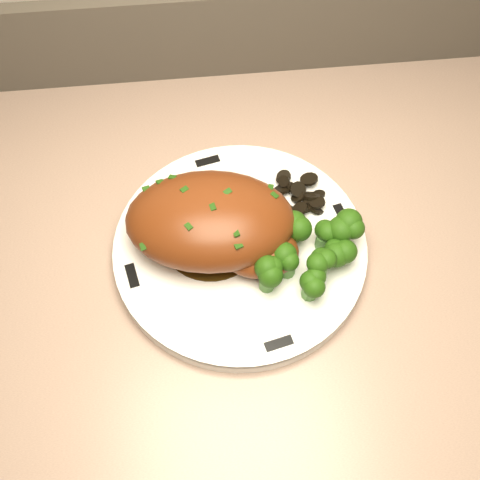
{
  "coord_description": "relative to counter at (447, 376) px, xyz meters",
  "views": [
    {
      "loc": [
        -0.6,
        1.38,
        1.5
      ],
      "look_at": [
        -0.57,
        1.7,
        0.95
      ],
      "focal_mm": 45.0,
      "sensor_mm": 36.0,
      "label": 1
    }
  ],
  "objects": [
    {
      "name": "gravy_pool",
      "position": [
        -0.4,
        0.04,
        0.48
      ],
      "size": [
        0.11,
        0.11,
        0.0
      ],
      "primitive_type": "cylinder",
      "color": "#362409",
      "rests_on": "plate"
    },
    {
      "name": "rim_accent_3",
      "position": [
        -0.34,
        -0.09,
        0.48
      ],
      "size": [
        0.03,
        0.02,
        0.0
      ],
      "primitive_type": "cube",
      "rotation": [
        0.0,
        0.0,
        6.51
      ],
      "color": "black",
      "rests_on": "plate"
    },
    {
      "name": "rim_accent_2",
      "position": [
        -0.48,
        0.0,
        0.48
      ],
      "size": [
        0.02,
        0.03,
        0.0
      ],
      "primitive_type": "cube",
      "rotation": [
        0.0,
        0.0,
        4.94
      ],
      "color": "black",
      "rests_on": "plate"
    },
    {
      "name": "rim_accent_0",
      "position": [
        -0.25,
        0.06,
        0.48
      ],
      "size": [
        0.02,
        0.03,
        0.0
      ],
      "primitive_type": "cube",
      "rotation": [
        0.0,
        0.0,
        1.79
      ],
      "color": "black",
      "rests_on": "plate"
    },
    {
      "name": "counter",
      "position": [
        0.0,
        0.0,
        0.0
      ],
      "size": [
        2.13,
        0.7,
        1.04
      ],
      "color": "brown",
      "rests_on": "ground"
    },
    {
      "name": "rim_accent_1",
      "position": [
        -0.39,
        0.15,
        0.48
      ],
      "size": [
        0.03,
        0.02,
        0.0
      ],
      "primitive_type": "cube",
      "rotation": [
        0.0,
        0.0,
        3.36
      ],
      "color": "black",
      "rests_on": "plate"
    },
    {
      "name": "plate",
      "position": [
        -0.37,
        0.03,
        0.47
      ],
      "size": [
        0.3,
        0.3,
        0.02
      ],
      "primitive_type": "cylinder",
      "rotation": [
        0.0,
        0.0,
        0.08
      ],
      "color": "white",
      "rests_on": "counter"
    },
    {
      "name": "mushroom_pile",
      "position": [
        -0.31,
        0.09,
        0.48
      ],
      "size": [
        0.08,
        0.06,
        0.02
      ],
      "color": "black",
      "rests_on": "plate"
    },
    {
      "name": "chicken_breast",
      "position": [
        -0.39,
        0.04,
        0.51
      ],
      "size": [
        0.19,
        0.14,
        0.07
      ],
      "rotation": [
        0.0,
        0.0,
        -0.11
      ],
      "color": "brown",
      "rests_on": "plate"
    },
    {
      "name": "broccoli_florets",
      "position": [
        -0.31,
        0.0,
        0.5
      ],
      "size": [
        0.12,
        0.1,
        0.04
      ],
      "rotation": [
        0.0,
        0.0,
        -0.17
      ],
      "color": "#4E8739",
      "rests_on": "plate"
    }
  ]
}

